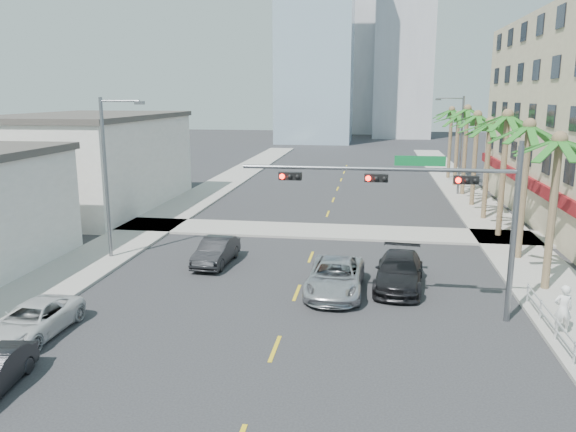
% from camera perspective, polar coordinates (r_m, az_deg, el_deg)
% --- Properties ---
extents(ground, '(260.00, 260.00, 0.00)m').
position_cam_1_polar(ground, '(17.72, -3.69, -18.84)').
color(ground, '#262628').
rests_on(ground, ground).
extents(sidewalk_right, '(4.00, 120.00, 0.15)m').
position_cam_1_polar(sidewalk_right, '(37.00, 21.89, -2.83)').
color(sidewalk_right, gray).
rests_on(sidewalk_right, ground).
extents(sidewalk_left, '(4.00, 120.00, 0.15)m').
position_cam_1_polar(sidewalk_left, '(39.10, -14.75, -1.56)').
color(sidewalk_left, gray).
rests_on(sidewalk_left, ground).
extents(sidewalk_cross, '(80.00, 4.00, 0.15)m').
position_cam_1_polar(sidewalk_cross, '(38.05, 3.33, -1.54)').
color(sidewalk_cross, gray).
rests_on(sidewalk_cross, ground).
extents(building_left_far, '(11.00, 18.00, 7.20)m').
position_cam_1_polar(building_left_far, '(48.83, -19.42, 5.05)').
color(building_left_far, beige).
rests_on(building_left_far, ground).
extents(tower_far_left, '(14.00, 14.00, 48.00)m').
position_cam_1_polar(tower_far_left, '(111.38, 2.85, 19.92)').
color(tower_far_left, '#99B2C6').
rests_on(tower_far_left, ground).
extents(tower_far_center, '(16.00, 16.00, 42.00)m').
position_cam_1_polar(tower_far_center, '(140.45, 6.26, 17.05)').
color(tower_far_center, '#ADADB2').
rests_on(tower_far_center, ground).
extents(traffic_signal_mast, '(11.12, 0.54, 7.20)m').
position_cam_1_polar(traffic_signal_mast, '(23.25, 14.53, 1.75)').
color(traffic_signal_mast, slate).
rests_on(traffic_signal_mast, ground).
extents(palm_tree_0, '(4.80, 4.80, 7.80)m').
position_cam_1_polar(palm_tree_0, '(28.13, 25.87, 6.84)').
color(palm_tree_0, brown).
rests_on(palm_tree_0, ground).
extents(palm_tree_1, '(4.80, 4.80, 8.16)m').
position_cam_1_polar(palm_tree_1, '(33.10, 23.31, 8.31)').
color(palm_tree_1, brown).
rests_on(palm_tree_1, ground).
extents(palm_tree_2, '(4.80, 4.80, 8.52)m').
position_cam_1_polar(palm_tree_2, '(38.14, 21.42, 9.38)').
color(palm_tree_2, brown).
rests_on(palm_tree_2, ground).
extents(palm_tree_3, '(4.80, 4.80, 7.80)m').
position_cam_1_polar(palm_tree_3, '(43.25, 19.86, 8.82)').
color(palm_tree_3, brown).
rests_on(palm_tree_3, ground).
extents(palm_tree_4, '(4.80, 4.80, 8.16)m').
position_cam_1_polar(palm_tree_4, '(48.35, 18.71, 9.60)').
color(palm_tree_4, brown).
rests_on(palm_tree_4, ground).
extents(palm_tree_5, '(4.80, 4.80, 8.52)m').
position_cam_1_polar(palm_tree_5, '(53.47, 17.79, 10.23)').
color(palm_tree_5, brown).
rests_on(palm_tree_5, ground).
extents(palm_tree_6, '(4.80, 4.80, 7.80)m').
position_cam_1_polar(palm_tree_6, '(58.63, 16.95, 9.73)').
color(palm_tree_6, brown).
rests_on(palm_tree_6, ground).
extents(palm_tree_7, '(4.80, 4.80, 8.16)m').
position_cam_1_polar(palm_tree_7, '(63.77, 16.31, 10.25)').
color(palm_tree_7, brown).
rests_on(palm_tree_7, ground).
extents(streetlight_left, '(2.55, 0.25, 9.00)m').
position_cam_1_polar(streetlight_left, '(32.43, -17.75, 4.44)').
color(streetlight_left, slate).
rests_on(streetlight_left, ground).
extents(streetlight_right, '(2.55, 0.25, 9.00)m').
position_cam_1_polar(streetlight_right, '(53.51, 16.95, 7.36)').
color(streetlight_right, slate).
rests_on(streetlight_right, ground).
extents(guardrail, '(0.08, 8.08, 1.00)m').
position_cam_1_polar(guardrail, '(23.52, 25.59, -10.12)').
color(guardrail, silver).
rests_on(guardrail, ground).
extents(car_parked_far, '(2.24, 4.67, 1.28)m').
position_cam_1_polar(car_parked_far, '(24.02, -24.50, -9.63)').
color(car_parked_far, silver).
rests_on(car_parked_far, ground).
extents(car_lane_left, '(1.75, 4.45, 1.44)m').
position_cam_1_polar(car_lane_left, '(31.05, -7.32, -3.58)').
color(car_lane_left, black).
rests_on(car_lane_left, ground).
extents(car_lane_center, '(2.69, 5.61, 1.54)m').
position_cam_1_polar(car_lane_center, '(26.53, 4.81, -6.18)').
color(car_lane_center, '#BBBCC0').
rests_on(car_lane_center, ground).
extents(car_lane_right, '(2.70, 5.61, 1.57)m').
position_cam_1_polar(car_lane_right, '(27.72, 11.22, -5.53)').
color(car_lane_right, black).
rests_on(car_lane_right, ground).
extents(pedestrian, '(0.73, 0.50, 1.94)m').
position_cam_1_polar(pedestrian, '(24.11, 26.14, -8.50)').
color(pedestrian, white).
rests_on(pedestrian, sidewalk_right).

